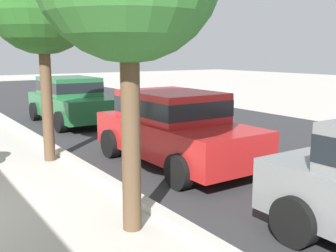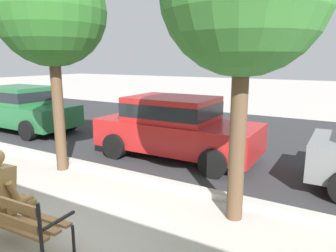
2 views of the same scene
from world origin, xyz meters
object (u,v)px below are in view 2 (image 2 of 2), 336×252
at_px(street_tree_near_bench, 51,12).
at_px(parked_car_red, 175,125).
at_px(park_bench, 3,214).
at_px(bronze_statue_seated, 11,196).
at_px(parked_car_green, 22,107).

height_order(street_tree_near_bench, parked_car_red, street_tree_near_bench).
relative_size(park_bench, parked_car_red, 0.44).
bearing_deg(bronze_statue_seated, parked_car_red, 89.68).
bearing_deg(parked_car_red, park_bench, -88.82).
xyz_separation_m(bronze_statue_seated, parked_car_green, (-6.15, 4.46, 0.17)).
height_order(park_bench, street_tree_near_bench, street_tree_near_bench).
relative_size(bronze_statue_seated, parked_car_green, 0.33).
distance_m(park_bench, bronze_statue_seated, 0.28).
xyz_separation_m(park_bench, parked_car_green, (-6.27, 4.67, 0.30)).
bearing_deg(park_bench, bronze_statue_seated, 119.68).
relative_size(park_bench, parked_car_green, 0.44).
distance_m(street_tree_near_bench, parked_car_red, 3.79).
bearing_deg(bronze_statue_seated, parked_car_green, 144.04).
bearing_deg(parked_car_green, parked_car_red, 0.00).
xyz_separation_m(park_bench, bronze_statue_seated, (-0.12, 0.21, 0.12)).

